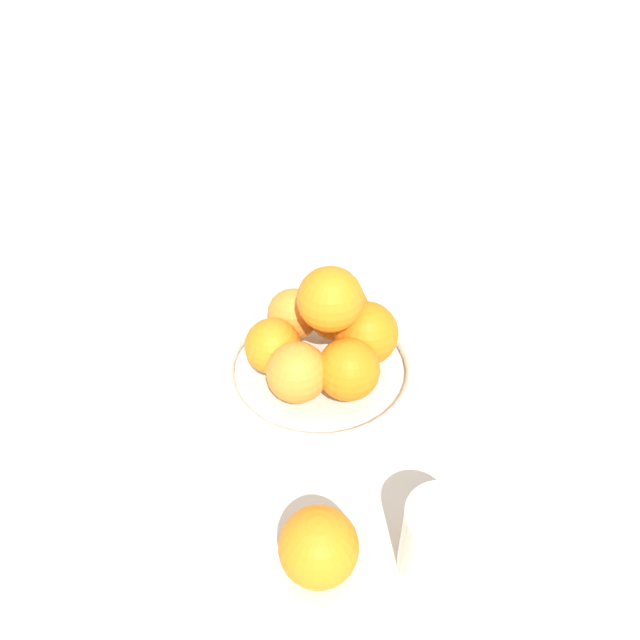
{
  "coord_description": "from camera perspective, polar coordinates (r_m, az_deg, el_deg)",
  "views": [
    {
      "loc": [
        0.08,
        0.55,
        0.6
      ],
      "look_at": [
        0.0,
        0.0,
        0.1
      ],
      "focal_mm": 35.0,
      "sensor_mm": 36.0,
      "label": 1
    }
  ],
  "objects": [
    {
      "name": "ground_plane",
      "position": [
        0.82,
        -0.0,
        -5.36
      ],
      "size": [
        4.0,
        4.0,
        0.0
      ],
      "primitive_type": "plane",
      "color": "beige"
    },
    {
      "name": "fruit_bowl",
      "position": [
        0.81,
        -0.0,
        -4.58
      ],
      "size": [
        0.26,
        0.26,
        0.03
      ],
      "color": "silver",
      "rests_on": "ground_plane"
    },
    {
      "name": "orange_pile",
      "position": [
        0.76,
        0.52,
        -1.17
      ],
      "size": [
        0.19,
        0.18,
        0.14
      ],
      "color": "orange",
      "rests_on": "fruit_bowl"
    },
    {
      "name": "stray_orange",
      "position": [
        0.63,
        -0.13,
        -20.03
      ],
      "size": [
        0.08,
        0.08,
        0.08
      ],
      "primitive_type": "sphere",
      "color": "orange",
      "rests_on": "ground_plane"
    },
    {
      "name": "drinking_glass",
      "position": [
        0.64,
        10.78,
        -19.16
      ],
      "size": [
        0.07,
        0.07,
        0.09
      ],
      "primitive_type": "cylinder",
      "color": "silver",
      "rests_on": "ground_plane"
    }
  ]
}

